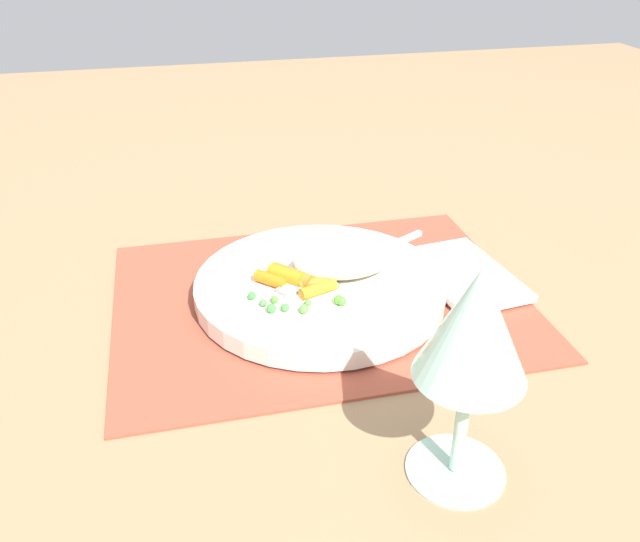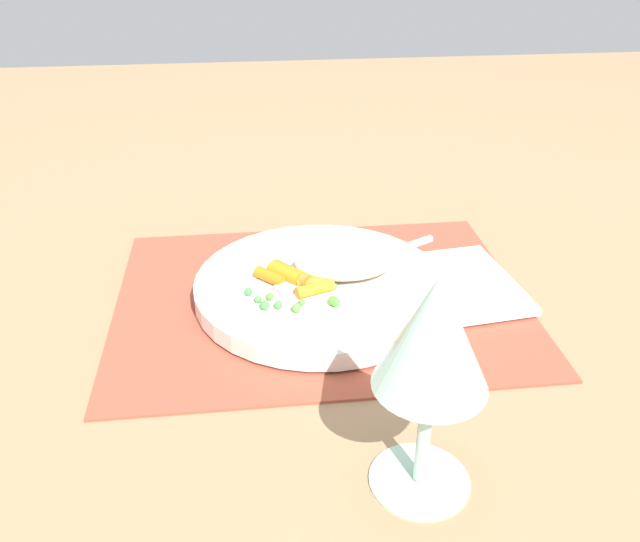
{
  "view_description": "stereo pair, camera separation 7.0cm",
  "coord_description": "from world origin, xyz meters",
  "px_view_note": "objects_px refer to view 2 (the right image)",
  "views": [
    {
      "loc": [
        0.14,
        0.6,
        0.38
      ],
      "look_at": [
        0.0,
        0.0,
        0.04
      ],
      "focal_mm": 37.23,
      "sensor_mm": 36.0,
      "label": 1
    },
    {
      "loc": [
        0.07,
        0.61,
        0.38
      ],
      "look_at": [
        0.0,
        0.0,
        0.04
      ],
      "focal_mm": 37.23,
      "sensor_mm": 36.0,
      "label": 2
    }
  ],
  "objects_px": {
    "carrot_portion": "(293,278)",
    "plate": "(320,287)",
    "wine_glass": "(434,341)",
    "napkin": "(471,284)",
    "fork": "(344,268)",
    "rice_mound": "(345,261)"
  },
  "relations": [
    {
      "from": "fork",
      "to": "wine_glass",
      "type": "distance_m",
      "value": 0.3
    },
    {
      "from": "napkin",
      "to": "fork",
      "type": "bearing_deg",
      "value": -7.49
    },
    {
      "from": "plate",
      "to": "carrot_portion",
      "type": "bearing_deg",
      "value": 12.56
    },
    {
      "from": "rice_mound",
      "to": "carrot_portion",
      "type": "height_order",
      "value": "rice_mound"
    },
    {
      "from": "rice_mound",
      "to": "fork",
      "type": "distance_m",
      "value": 0.01
    },
    {
      "from": "fork",
      "to": "wine_glass",
      "type": "bearing_deg",
      "value": 93.29
    },
    {
      "from": "plate",
      "to": "rice_mound",
      "type": "distance_m",
      "value": 0.04
    },
    {
      "from": "carrot_portion",
      "to": "plate",
      "type": "bearing_deg",
      "value": -167.44
    },
    {
      "from": "carrot_portion",
      "to": "wine_glass",
      "type": "xyz_separation_m",
      "value": [
        -0.07,
        0.26,
        0.1
      ]
    },
    {
      "from": "rice_mound",
      "to": "carrot_portion",
      "type": "relative_size",
      "value": 1.31
    },
    {
      "from": "wine_glass",
      "to": "napkin",
      "type": "relative_size",
      "value": 1.22
    },
    {
      "from": "rice_mound",
      "to": "carrot_portion",
      "type": "bearing_deg",
      "value": 17.24
    },
    {
      "from": "plate",
      "to": "napkin",
      "type": "height_order",
      "value": "plate"
    },
    {
      "from": "carrot_portion",
      "to": "wine_glass",
      "type": "distance_m",
      "value": 0.28
    },
    {
      "from": "fork",
      "to": "wine_glass",
      "type": "relative_size",
      "value": 1.09
    },
    {
      "from": "plate",
      "to": "fork",
      "type": "xyz_separation_m",
      "value": [
        -0.03,
        -0.01,
        0.01
      ]
    },
    {
      "from": "rice_mound",
      "to": "wine_glass",
      "type": "height_order",
      "value": "wine_glass"
    },
    {
      "from": "plate",
      "to": "napkin",
      "type": "distance_m",
      "value": 0.17
    },
    {
      "from": "rice_mound",
      "to": "wine_glass",
      "type": "bearing_deg",
      "value": 93.33
    },
    {
      "from": "fork",
      "to": "napkin",
      "type": "height_order",
      "value": "fork"
    },
    {
      "from": "carrot_portion",
      "to": "fork",
      "type": "relative_size",
      "value": 0.43
    },
    {
      "from": "wine_glass",
      "to": "napkin",
      "type": "bearing_deg",
      "value": -115.33
    }
  ]
}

